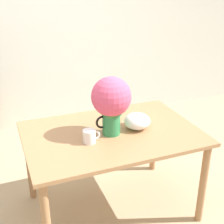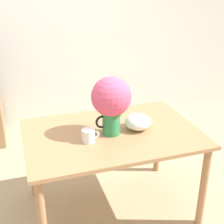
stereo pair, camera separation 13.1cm
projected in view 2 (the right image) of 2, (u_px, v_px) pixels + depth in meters
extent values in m
plane|color=tan|center=(102.00, 210.00, 2.73)|extent=(12.00, 12.00, 0.00)
cube|color=silver|center=(56.00, 26.00, 3.92)|extent=(8.00, 0.05, 2.60)
cube|color=#A3754C|center=(112.00, 134.00, 2.47)|extent=(1.37, 0.93, 0.03)
cylinder|color=#A3754C|center=(42.00, 224.00, 2.09)|extent=(0.06, 0.06, 0.72)
cylinder|color=#A3754C|center=(203.00, 187.00, 2.45)|extent=(0.06, 0.06, 0.72)
cylinder|color=#A3754C|center=(32.00, 161.00, 2.80)|extent=(0.06, 0.06, 0.72)
cylinder|color=#A3754C|center=(158.00, 140.00, 3.15)|extent=(0.06, 0.06, 0.72)
cylinder|color=#2D844C|center=(111.00, 122.00, 2.40)|extent=(0.14, 0.14, 0.20)
cone|color=#2D844C|center=(119.00, 112.00, 2.39)|extent=(0.05, 0.05, 0.05)
torus|color=black|center=(102.00, 122.00, 2.38)|extent=(0.11, 0.02, 0.11)
sphere|color=#3D7033|center=(111.00, 103.00, 2.34)|extent=(0.23, 0.23, 0.23)
sphere|color=#DB4C70|center=(111.00, 97.00, 2.32)|extent=(0.30, 0.30, 0.30)
cylinder|color=white|center=(88.00, 136.00, 2.30)|extent=(0.10, 0.10, 0.10)
torus|color=white|center=(95.00, 135.00, 2.32)|extent=(0.07, 0.01, 0.07)
ellipsoid|color=white|center=(138.00, 122.00, 2.49)|extent=(0.21, 0.21, 0.13)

